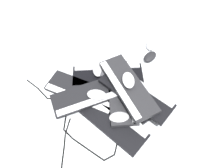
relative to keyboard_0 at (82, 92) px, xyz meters
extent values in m
plane|color=silver|center=(-0.21, 0.03, -0.01)|extent=(3.20, 3.20, 0.00)
cube|color=black|center=(0.00, 0.00, 0.00)|extent=(0.46, 0.28, 0.02)
cube|color=silver|center=(0.02, 0.05, 0.01)|extent=(0.41, 0.17, 0.01)
cube|color=black|center=(-0.19, 0.17, 0.00)|extent=(0.45, 0.37, 0.02)
cube|color=silver|center=(-0.22, 0.12, 0.01)|extent=(0.36, 0.27, 0.01)
cube|color=black|center=(-0.29, -0.05, 0.00)|extent=(0.40, 0.43, 0.02)
cube|color=#B2B5BA|center=(-0.33, -0.08, 0.01)|extent=(0.30, 0.34, 0.01)
cube|color=black|center=(-0.14, -0.14, 0.00)|extent=(0.46, 0.22, 0.02)
cube|color=silver|center=(-0.13, -0.20, 0.01)|extent=(0.42, 0.11, 0.01)
cube|color=#232326|center=(-0.24, -0.01, 0.03)|extent=(0.23, 0.46, 0.02)
cube|color=silver|center=(-0.29, -0.02, 0.04)|extent=(0.11, 0.42, 0.01)
cube|color=black|center=(-0.32, 0.01, 0.06)|extent=(0.45, 0.37, 0.02)
cube|color=#B2B5BA|center=(-0.35, -0.04, 0.07)|extent=(0.37, 0.27, 0.01)
cube|color=#232326|center=(-0.27, -0.01, 0.09)|extent=(0.37, 0.45, 0.02)
cube|color=silver|center=(-0.22, 0.02, 0.10)|extent=(0.26, 0.37, 0.01)
cube|color=black|center=(-0.06, 0.03, 0.03)|extent=(0.46, 0.34, 0.02)
cube|color=silver|center=(-0.08, 0.08, 0.04)|extent=(0.39, 0.23, 0.01)
ellipsoid|color=black|center=(-0.40, -0.32, 0.01)|extent=(0.12, 0.13, 0.04)
ellipsoid|color=silver|center=(-0.27, -0.03, 0.13)|extent=(0.09, 0.12, 0.04)
ellipsoid|color=#4C4C51|center=(-0.13, -0.12, 0.04)|extent=(0.10, 0.13, 0.04)
ellipsoid|color=silver|center=(-0.24, 0.16, 0.04)|extent=(0.12, 0.08, 0.04)
ellipsoid|color=silver|center=(-0.08, -0.15, 0.04)|extent=(0.08, 0.12, 0.04)
ellipsoid|color=black|center=(-0.14, -0.12, 0.04)|extent=(0.12, 0.13, 0.04)
ellipsoid|color=#B7B7BC|center=(-0.41, -0.44, 0.01)|extent=(0.09, 0.12, 0.04)
ellipsoid|color=silver|center=(-0.10, 0.05, 0.07)|extent=(0.11, 0.07, 0.04)
cylinder|color=black|center=(-0.27, 0.26, -0.01)|extent=(0.05, 0.03, 0.01)
cylinder|color=black|center=(-0.24, 0.31, -0.01)|extent=(0.02, 0.08, 0.01)
cylinder|color=black|center=(-0.21, 0.36, -0.01)|extent=(0.05, 0.04, 0.01)
cylinder|color=black|center=(-0.13, 0.36, -0.01)|extent=(0.10, 0.06, 0.01)
cylinder|color=black|center=(-0.04, 0.31, -0.01)|extent=(0.09, 0.05, 0.01)
cylinder|color=black|center=(0.03, 0.26, -0.01)|extent=(0.06, 0.05, 0.01)
cylinder|color=black|center=(0.06, 0.20, -0.01)|extent=(0.02, 0.09, 0.01)
cylinder|color=black|center=(0.09, 0.11, -0.01)|extent=(0.06, 0.10, 0.01)
cylinder|color=black|center=(0.16, 0.06, -0.01)|extent=(0.08, 0.01, 0.01)
cylinder|color=black|center=(0.23, 0.03, -0.01)|extent=(0.08, 0.07, 0.01)
cylinder|color=black|center=(0.32, -0.03, -0.01)|extent=(0.10, 0.06, 0.01)
sphere|color=black|center=(-0.29, 0.25, -0.01)|extent=(0.01, 0.01, 0.01)
sphere|color=black|center=(-0.24, 0.27, -0.01)|extent=(0.01, 0.01, 0.01)
sphere|color=black|center=(-0.23, 0.35, -0.01)|extent=(0.01, 0.01, 0.01)
sphere|color=black|center=(-0.18, 0.38, -0.01)|extent=(0.01, 0.01, 0.01)
sphere|color=black|center=(-0.09, 0.33, -0.01)|extent=(0.01, 0.01, 0.01)
sphere|color=black|center=(0.00, 0.29, -0.01)|extent=(0.01, 0.01, 0.01)
sphere|color=black|center=(0.06, 0.24, -0.01)|extent=(0.01, 0.01, 0.01)
sphere|color=black|center=(0.06, 0.15, -0.01)|extent=(0.01, 0.01, 0.01)
sphere|color=black|center=(0.12, 0.06, -0.01)|extent=(0.01, 0.01, 0.01)
sphere|color=black|center=(0.20, 0.06, -0.01)|extent=(0.01, 0.01, 0.01)
sphere|color=black|center=(0.27, 0.00, -0.01)|extent=(0.01, 0.01, 0.01)
sphere|color=black|center=(0.36, -0.06, -0.01)|extent=(0.01, 0.01, 0.01)
cylinder|color=black|center=(0.04, 0.22, -0.01)|extent=(0.02, 0.09, 0.01)
cylinder|color=black|center=(0.04, 0.30, -0.01)|extent=(0.02, 0.08, 0.01)
cylinder|color=black|center=(0.03, 0.38, -0.01)|extent=(0.02, 0.08, 0.01)
sphere|color=black|center=(0.03, 0.18, -0.01)|extent=(0.01, 0.01, 0.01)
sphere|color=black|center=(0.04, 0.26, -0.01)|extent=(0.01, 0.01, 0.01)
sphere|color=black|center=(0.03, 0.34, -0.01)|extent=(0.01, 0.01, 0.01)
sphere|color=black|center=(0.02, 0.42, -0.01)|extent=(0.01, 0.01, 0.01)
camera|label=1|loc=(-0.25, 0.68, 1.10)|focal=35.00mm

